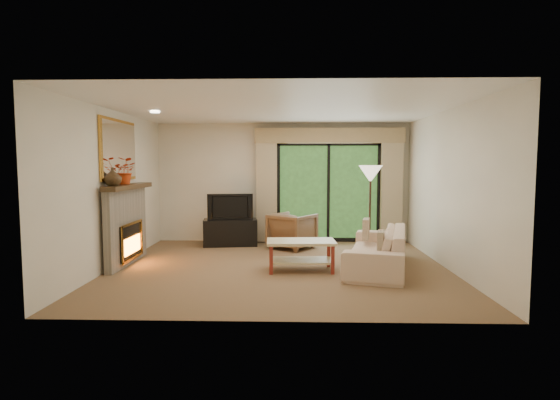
{
  "coord_description": "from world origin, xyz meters",
  "views": [
    {
      "loc": [
        0.21,
        -7.12,
        1.71
      ],
      "look_at": [
        0.0,
        0.3,
        1.1
      ],
      "focal_mm": 28.0,
      "sensor_mm": 36.0,
      "label": 1
    }
  ],
  "objects_px": {
    "armchair": "(292,231)",
    "coffee_table": "(301,255)",
    "sofa": "(377,248)",
    "media_console": "(230,232)"
  },
  "relations": [
    {
      "from": "armchair",
      "to": "coffee_table",
      "type": "bearing_deg",
      "value": 129.27
    },
    {
      "from": "armchair",
      "to": "sofa",
      "type": "bearing_deg",
      "value": 165.27
    },
    {
      "from": "coffee_table",
      "to": "media_console",
      "type": "bearing_deg",
      "value": 121.28
    },
    {
      "from": "armchair",
      "to": "coffee_table",
      "type": "height_order",
      "value": "armchair"
    },
    {
      "from": "armchair",
      "to": "sofa",
      "type": "xyz_separation_m",
      "value": [
        1.39,
        -1.64,
        -0.03
      ]
    },
    {
      "from": "sofa",
      "to": "media_console",
      "type": "bearing_deg",
      "value": -111.44
    },
    {
      "from": "coffee_table",
      "to": "sofa",
      "type": "bearing_deg",
      "value": 6.26
    },
    {
      "from": "media_console",
      "to": "coffee_table",
      "type": "relative_size",
      "value": 1.02
    },
    {
      "from": "sofa",
      "to": "armchair",
      "type": "bearing_deg",
      "value": -125.33
    },
    {
      "from": "coffee_table",
      "to": "armchair",
      "type": "bearing_deg",
      "value": 91.63
    }
  ]
}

